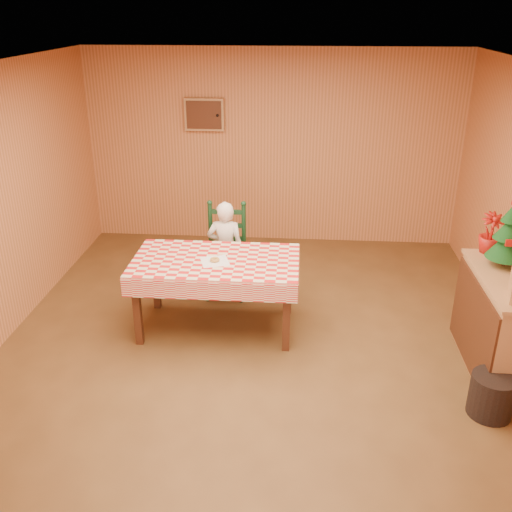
{
  "coord_description": "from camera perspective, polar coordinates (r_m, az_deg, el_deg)",
  "views": [
    {
      "loc": [
        0.38,
        -4.59,
        3.08
      ],
      "look_at": [
        0.0,
        0.2,
        0.95
      ],
      "focal_mm": 40.0,
      "sensor_mm": 36.0,
      "label": 1
    }
  ],
  "objects": [
    {
      "name": "storage_bin",
      "position": [
        5.11,
        22.51,
        -12.75
      ],
      "size": [
        0.43,
        0.43,
        0.36
      ],
      "primitive_type": "cylinder",
      "rotation": [
        0.0,
        0.0,
        0.22
      ],
      "color": "black",
      "rests_on": "ground"
    },
    {
      "name": "cabin_walls",
      "position": [
        5.29,
        0.26,
        10.18
      ],
      "size": [
        5.1,
        6.05,
        2.65
      ],
      "color": "#C67B47",
      "rests_on": "ground"
    },
    {
      "name": "christmas_tree",
      "position": [
        5.47,
        23.92,
        1.8
      ],
      "size": [
        0.34,
        0.34,
        0.62
      ],
      "color": "#4C2614",
      "rests_on": "shelf_unit"
    },
    {
      "name": "shelf_unit",
      "position": [
        5.56,
        23.33,
        -6.3
      ],
      "size": [
        0.54,
        1.24,
        0.93
      ],
      "color": "tan",
      "rests_on": "ground"
    },
    {
      "name": "ground",
      "position": [
        5.54,
        -0.17,
        -9.87
      ],
      "size": [
        6.0,
        6.0,
        0.0
      ],
      "primitive_type": "plane",
      "color": "brown",
      "rests_on": "ground"
    },
    {
      "name": "donut",
      "position": [
        5.59,
        -4.14,
        -0.37
      ],
      "size": [
        0.12,
        0.12,
        0.03
      ],
      "primitive_type": "torus",
      "rotation": [
        0.0,
        0.0,
        0.34
      ],
      "color": "#C19045",
      "rests_on": "napkin"
    },
    {
      "name": "ladder_chair",
      "position": [
        6.46,
        -2.99,
        0.36
      ],
      "size": [
        0.44,
        0.4,
        1.08
      ],
      "color": "#103218",
      "rests_on": "ground"
    },
    {
      "name": "napkin",
      "position": [
        5.59,
        -4.14,
        -0.53
      ],
      "size": [
        0.33,
        0.33,
        0.0
      ],
      "primitive_type": "cube",
      "rotation": [
        0.0,
        0.0,
        0.31
      ],
      "color": "white",
      "rests_on": "dining_table"
    },
    {
      "name": "dining_table",
      "position": [
        5.67,
        -4.04,
        -1.1
      ],
      "size": [
        1.66,
        0.96,
        0.77
      ],
      "color": "#4C2614",
      "rests_on": "ground"
    },
    {
      "name": "flower_arrangement",
      "position": [
        5.75,
        22.42,
        2.14
      ],
      "size": [
        0.26,
        0.26,
        0.39
      ],
      "primitive_type": "imported",
      "rotation": [
        0.0,
        0.0,
        0.21
      ],
      "color": "#A1150E",
      "rests_on": "shelf_unit"
    },
    {
      "name": "seated_child",
      "position": [
        6.38,
        -3.07,
        0.64
      ],
      "size": [
        0.41,
        0.27,
        1.12
      ],
      "primitive_type": "imported",
      "rotation": [
        0.0,
        0.0,
        3.14
      ],
      "color": "white",
      "rests_on": "ground"
    }
  ]
}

